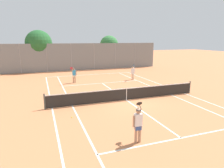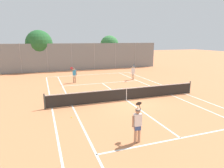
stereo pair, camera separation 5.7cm
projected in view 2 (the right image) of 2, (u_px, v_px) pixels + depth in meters
ground_plane at (126, 100)px, 15.33m from camera, size 120.00×120.00×0.00m
court_line_markings at (126, 100)px, 15.33m from camera, size 11.10×23.90×0.01m
tennis_net at (126, 94)px, 15.22m from camera, size 12.00×0.10×1.07m
player_near_side at (137, 123)px, 8.88m from camera, size 0.70×0.73×1.77m
player_far_left at (74, 74)px, 21.21m from camera, size 0.74×0.72×1.77m
player_far_right at (133, 72)px, 22.84m from camera, size 0.59×0.80×1.77m
loose_tennis_ball_0 at (72, 117)px, 11.89m from camera, size 0.07×0.07×0.07m
back_fence at (83, 57)px, 29.63m from camera, size 23.97×0.08×3.99m
tree_behind_left at (39, 44)px, 28.55m from camera, size 3.74×3.74×5.85m
tree_behind_right at (109, 46)px, 34.57m from camera, size 3.29×3.19×5.18m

